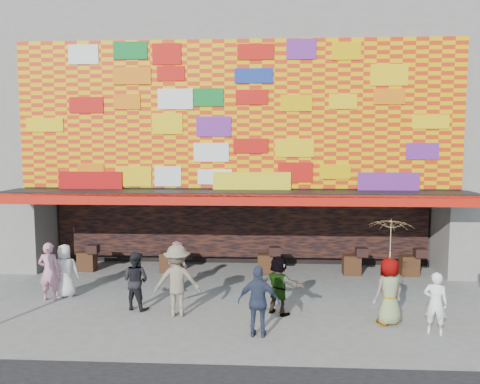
% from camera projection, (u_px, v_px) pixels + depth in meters
% --- Properties ---
extents(ground, '(90.00, 90.00, 0.00)m').
position_uv_depth(ground, '(228.00, 321.00, 12.13)').
color(ground, slate).
rests_on(ground, ground).
extents(shop_building, '(15.20, 9.40, 10.00)m').
position_uv_depth(shop_building, '(243.00, 129.00, 19.74)').
color(shop_building, gray).
rests_on(shop_building, ground).
extents(ped_a, '(0.89, 0.71, 1.60)m').
position_uv_depth(ped_a, '(65.00, 271.00, 13.97)').
color(ped_a, silver).
rests_on(ped_a, ground).
extents(ped_b, '(0.65, 0.45, 1.72)m').
position_uv_depth(ped_b, '(49.00, 271.00, 13.66)').
color(ped_b, '#CB839D').
rests_on(ped_b, ground).
extents(ped_c, '(0.95, 0.84, 1.62)m').
position_uv_depth(ped_c, '(136.00, 280.00, 12.93)').
color(ped_c, black).
rests_on(ped_c, ground).
extents(ped_d, '(1.31, 0.85, 1.91)m').
position_uv_depth(ped_d, '(177.00, 281.00, 12.41)').
color(ped_d, gray).
rests_on(ped_d, ground).
extents(ped_e, '(1.03, 0.50, 1.70)m').
position_uv_depth(ped_e, '(259.00, 302.00, 11.05)').
color(ped_e, '#323B57').
rests_on(ped_e, ground).
extents(ped_f, '(1.47, 1.26, 1.60)m').
position_uv_depth(ped_f, '(279.00, 285.00, 12.55)').
color(ped_f, gray).
rests_on(ped_f, ground).
extents(ped_g, '(0.99, 0.85, 1.71)m').
position_uv_depth(ped_g, '(389.00, 291.00, 11.82)').
color(ped_g, gray).
rests_on(ped_g, ground).
extents(ped_h, '(0.65, 0.56, 1.52)m').
position_uv_depth(ped_h, '(435.00, 303.00, 11.21)').
color(ped_h, white).
rests_on(ped_h, ground).
extents(ped_i, '(0.95, 0.94, 1.55)m').
position_uv_depth(ped_i, '(177.00, 265.00, 14.72)').
color(ped_i, '#CD8490').
rests_on(ped_i, ground).
extents(parasol, '(1.14, 1.16, 1.96)m').
position_uv_depth(parasol, '(391.00, 239.00, 11.69)').
color(parasol, '#FFF0A0').
rests_on(parasol, ground).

